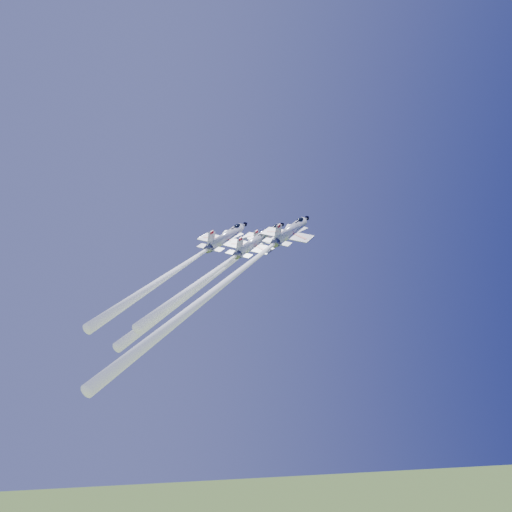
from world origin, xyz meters
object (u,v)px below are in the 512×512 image
object	(u,v)px
jet_right	(234,275)
jet_slot	(220,268)
jet_lead	(222,269)
jet_left	(186,263)

from	to	relation	value
jet_right	jet_slot	distance (m)	6.27
jet_lead	jet_slot	distance (m)	6.51
jet_lead	jet_slot	bearing A→B (deg)	-66.52
jet_lead	jet_right	bearing A→B (deg)	-53.76
jet_left	jet_slot	distance (m)	7.83
jet_left	jet_slot	world-z (taller)	jet_left
jet_lead	jet_right	distance (m)	12.37
jet_right	jet_lead	bearing A→B (deg)	126.24
jet_left	jet_right	bearing A→B (deg)	-23.39
jet_left	jet_right	size ratio (longest dim) A/B	0.74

